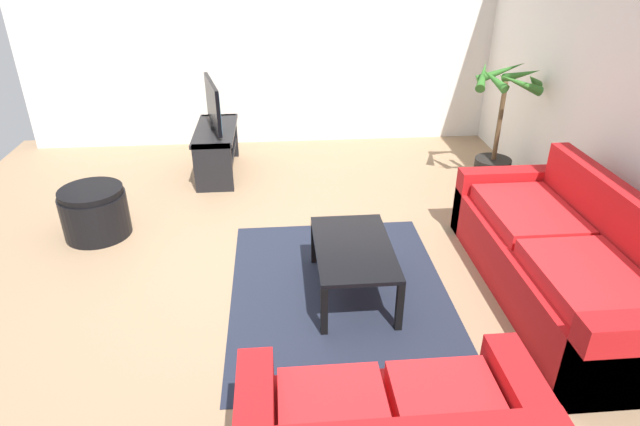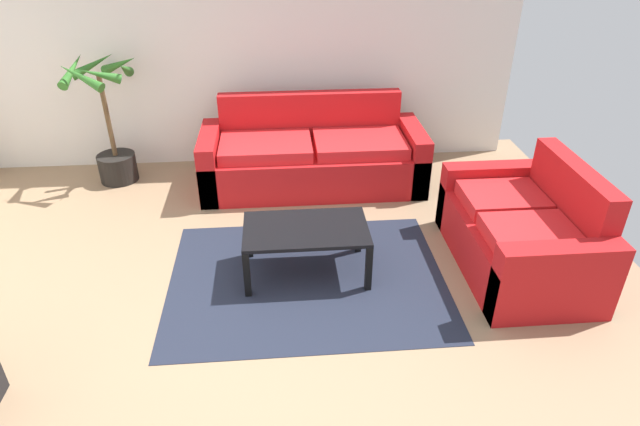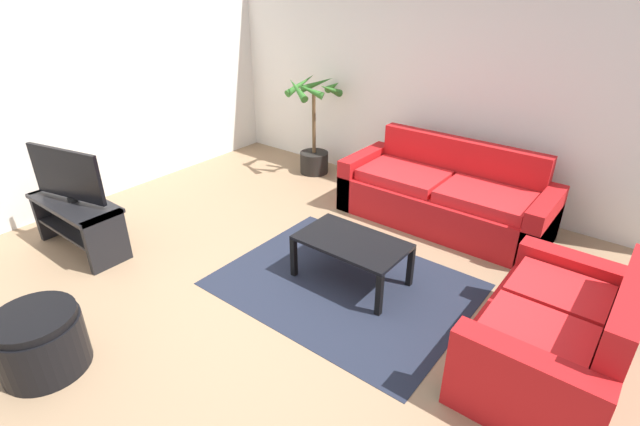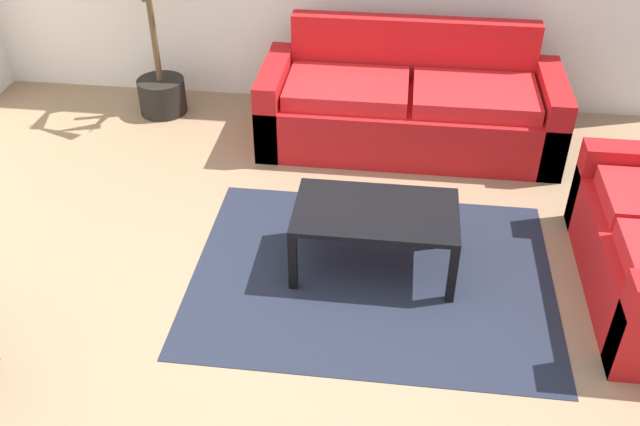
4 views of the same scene
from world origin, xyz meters
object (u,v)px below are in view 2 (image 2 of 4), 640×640
Objects in this scene: couch_loveseat at (570,492)px; potted_palm at (326,197)px; coffee_table at (337,339)px; tv_stand at (85,279)px; couch_main at (463,266)px; tv at (69,237)px.

potted_palm is (-3.21, 2.31, 0.18)m from couch_loveseat.
couch_loveseat is 1.68× the size of coffee_table.
coffee_table is at bearing -54.92° from potted_palm.
tv_stand is at bearing -167.16° from coffee_table.
couch_main is at bearing 75.73° from coffee_table.
coffee_table is at bearing -104.27° from couch_main.
coffee_table is (-1.83, 0.34, 0.07)m from couch_loveseat.
couch_main is 1.80× the size of tv_stand.
potted_palm is (-1.38, 1.97, 0.11)m from coffee_table.
couch_main is 2.47m from couch_loveseat.
tv_stand is at bearing -177.03° from couch_loveseat.
tv is 2.76m from potted_palm.
couch_main is 3.69m from tv.
couch_loveseat reaches higher than tv_stand.
couch_main is 1.75× the size of potted_palm.
tv_stand is 2.75m from potted_palm.
tv_stand is 2.52m from coffee_table.
tv_stand is 0.45m from tv.
couch_main is 2.04× the size of coffee_table.
tv is at bearing -113.02° from potted_palm.
tv is at bearing 94.67° from tv_stand.
potted_palm is at bearing 144.31° from couch_loveseat.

